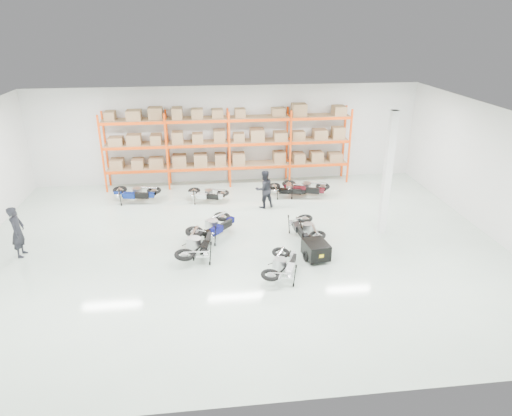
{
  "coord_description": "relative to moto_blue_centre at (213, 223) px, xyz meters",
  "views": [
    {
      "loc": [
        -1.18,
        -14.02,
        7.4
      ],
      "look_at": [
        0.58,
        0.76,
        1.1
      ],
      "focal_mm": 32.0,
      "sensor_mm": 36.0,
      "label": 1
    }
  ],
  "objects": [
    {
      "name": "moto_back_c",
      "position": [
        3.42,
        3.56,
        -0.08
      ],
      "size": [
        1.75,
        1.22,
        1.03
      ],
      "primitive_type": null,
      "rotation": [
        0.0,
        -0.09,
        1.27
      ],
      "color": "black",
      "rests_on": "ground"
    },
    {
      "name": "moto_black_far_left",
      "position": [
        -0.58,
        -1.39,
        0.03
      ],
      "size": [
        1.31,
        2.08,
        1.25
      ],
      "primitive_type": null,
      "rotation": [
        0.0,
        -0.09,
        2.95
      ],
      "color": "black",
      "rests_on": "ground"
    },
    {
      "name": "person_left",
      "position": [
        -6.4,
        -0.61,
        0.31
      ],
      "size": [
        0.43,
        0.64,
        1.74
      ],
      "primitive_type": "imported",
      "rotation": [
        0.0,
        0.0,
        1.55
      ],
      "color": "black",
      "rests_on": "ground"
    },
    {
      "name": "room",
      "position": [
        0.95,
        -0.86,
        1.69
      ],
      "size": [
        18.0,
        18.0,
        18.0
      ],
      "color": "silver",
      "rests_on": "ground"
    },
    {
      "name": "moto_touring_right",
      "position": [
        3.26,
        -0.48,
        -0.04
      ],
      "size": [
        1.0,
        1.78,
        1.11
      ],
      "primitive_type": null,
      "rotation": [
        0.0,
        -0.09,
        0.09
      ],
      "color": "black",
      "rests_on": "ground"
    },
    {
      "name": "moto_blue_centre",
      "position": [
        0.0,
        0.0,
        0.0
      ],
      "size": [
        1.91,
        1.99,
        1.2
      ],
      "primitive_type": null,
      "rotation": [
        0.0,
        -0.09,
        2.41
      ],
      "color": "#080A52",
      "rests_on": "ground"
    },
    {
      "name": "moto_back_b",
      "position": [
        -0.16,
        3.4,
        -0.09
      ],
      "size": [
        1.72,
        1.23,
        1.01
      ],
      "primitive_type": null,
      "rotation": [
        0.0,
        -0.09,
        1.25
      ],
      "color": "silver",
      "rests_on": "ground"
    },
    {
      "name": "trailer",
      "position": [
        3.26,
        -2.08,
        -0.2
      ],
      "size": [
        0.84,
        1.54,
        0.63
      ],
      "rotation": [
        0.0,
        0.0,
        0.16
      ],
      "color": "black",
      "rests_on": "ground"
    },
    {
      "name": "moto_silver_left",
      "position": [
        2.0,
        -2.97,
        -0.05
      ],
      "size": [
        1.41,
        1.89,
        1.1
      ],
      "primitive_type": null,
      "rotation": [
        0.0,
        -0.09,
        2.76
      ],
      "color": "#ADAEB4",
      "rests_on": "ground"
    },
    {
      "name": "moto_back_a",
      "position": [
        -3.2,
        3.76,
        -0.01
      ],
      "size": [
        1.93,
        1.2,
        1.17
      ],
      "primitive_type": null,
      "rotation": [
        0.0,
        -0.09,
        1.39
      ],
      "color": "navy",
      "rests_on": "ground"
    },
    {
      "name": "moto_back_d",
      "position": [
        4.13,
        3.53,
        -0.01
      ],
      "size": [
        2.01,
        1.45,
        1.17
      ],
      "primitive_type": null,
      "rotation": [
        0.0,
        -0.09,
        1.23
      ],
      "color": "#450D15",
      "rests_on": "ground"
    },
    {
      "name": "structural_column",
      "position": [
        6.15,
        -0.36,
        1.69
      ],
      "size": [
        0.25,
        0.25,
        4.5
      ],
      "primitive_type": "cube",
      "color": "white",
      "rests_on": "ground"
    },
    {
      "name": "person_back",
      "position": [
        2.18,
        2.55,
        0.24
      ],
      "size": [
        0.93,
        0.82,
        1.6
      ],
      "primitive_type": "imported",
      "rotation": [
        0.0,
        0.0,
        3.46
      ],
      "color": "black",
      "rests_on": "ground"
    },
    {
      "name": "pallet_rack",
      "position": [
        0.95,
        5.59,
        1.69
      ],
      "size": [
        11.28,
        0.98,
        3.62
      ],
      "color": "#FF4B0D",
      "rests_on": "ground"
    }
  ]
}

